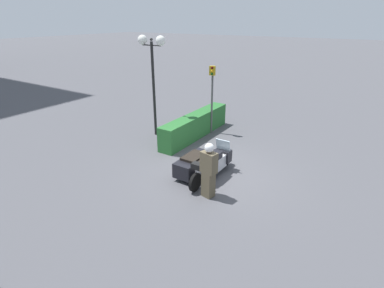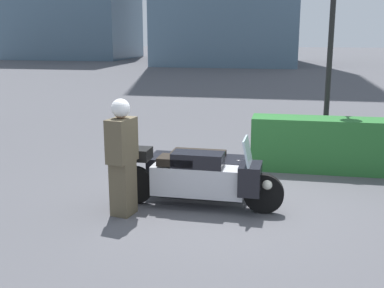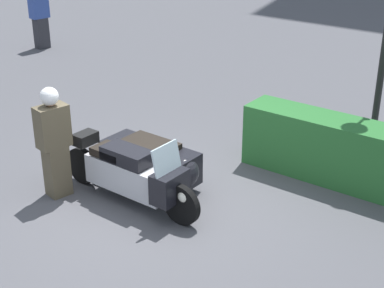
% 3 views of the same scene
% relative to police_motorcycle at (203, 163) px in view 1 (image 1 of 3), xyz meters
% --- Properties ---
extents(ground_plane, '(160.00, 160.00, 0.00)m').
position_rel_police_motorcycle_xyz_m(ground_plane, '(0.30, -0.12, -0.45)').
color(ground_plane, '#4C4C51').
extents(police_motorcycle, '(2.62, 1.26, 1.14)m').
position_rel_police_motorcycle_xyz_m(police_motorcycle, '(0.00, 0.00, 0.00)').
color(police_motorcycle, black).
rests_on(police_motorcycle, ground).
extents(officer_rider, '(0.38, 0.52, 1.74)m').
position_rel_police_motorcycle_xyz_m(officer_rider, '(-1.07, -0.82, 0.47)').
color(officer_rider, brown).
rests_on(officer_rider, ground).
extents(hedge_bush_curbside, '(4.61, 0.69, 1.04)m').
position_rel_police_motorcycle_xyz_m(hedge_bush_curbside, '(2.91, 2.14, 0.07)').
color(hedge_bush_curbside, '#28662D').
rests_on(hedge_bush_curbside, ground).
extents(twin_lamp_post, '(0.40, 1.36, 4.35)m').
position_rel_police_motorcycle_xyz_m(twin_lamp_post, '(2.14, 3.82, 3.05)').
color(twin_lamp_post, black).
rests_on(twin_lamp_post, ground).
extents(traffic_light_near, '(0.22, 0.29, 3.09)m').
position_rel_police_motorcycle_xyz_m(traffic_light_near, '(3.72, 1.78, 1.60)').
color(traffic_light_near, '#4C4C4C').
rests_on(traffic_light_near, ground).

